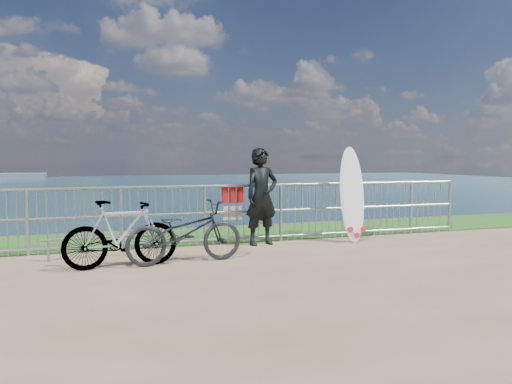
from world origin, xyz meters
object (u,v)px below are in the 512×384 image
object	(u,v)px
surfer	(262,197)
bicycle_near	(185,232)
surfboard	(352,198)
bicycle_far	(121,234)

from	to	relation	value
surfer	bicycle_near	xyz separation A→B (m)	(-1.66, -1.14, -0.42)
surfboard	bicycle_near	bearing A→B (deg)	-164.73
surfer	bicycle_far	bearing A→B (deg)	-167.11
surfer	bicycle_far	xyz separation A→B (m)	(-2.61, -1.16, -0.40)
surfer	surfboard	distance (m)	1.80
bicycle_near	bicycle_far	distance (m)	0.95
surfer	bicycle_far	size ratio (longest dim) A/B	1.08
bicycle_far	surfer	bearing A→B (deg)	-71.55
surfer	bicycle_near	distance (m)	2.06
bicycle_near	surfer	bearing A→B (deg)	-61.66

